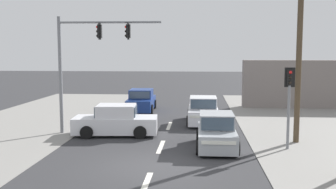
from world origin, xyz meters
The scene contains 12 objects.
ground_plane centered at (0.00, 0.00, 0.00)m, with size 140.00×140.00×0.00m, color #303033.
lane_dash_near centered at (0.00, -2.00, 0.00)m, with size 0.20×2.40×0.01m, color silver.
lane_dash_mid centered at (0.00, 3.00, 0.00)m, with size 0.20×2.40×0.01m, color silver.
lane_dash_far centered at (0.00, 8.00, 0.00)m, with size 0.20×2.40×0.01m, color silver.
utility_pole_midground_right centered at (6.22, 4.31, 4.64)m, with size 1.80×0.26×8.82m.
traffic_signal_mast centered at (-4.13, 5.59, 4.15)m, with size 5.29×0.48×6.00m.
pedestal_signal_right_kerb centered at (5.53, 2.96, 2.42)m, with size 0.44×0.29×3.56m.
shopfront_wall_far centered at (11.00, 16.00, 1.80)m, with size 12.00×1.00×3.60m, color gray.
sedan_kerbside_parked centered at (1.94, 9.06, 0.70)m, with size 1.89×4.24×1.56m.
hatchback_crossing_left centered at (2.46, 2.96, 0.70)m, with size 1.78×3.64×1.53m.
sedan_oncoming_near centered at (-2.52, 5.27, 0.70)m, with size 4.35×2.13×1.56m.
sedan_receding_far centered at (-2.42, 13.56, 0.70)m, with size 1.97×4.28×1.56m.
Camera 1 is at (1.67, -14.10, 4.23)m, focal length 42.00 mm.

